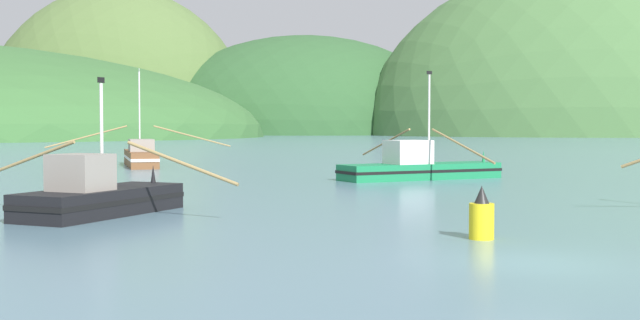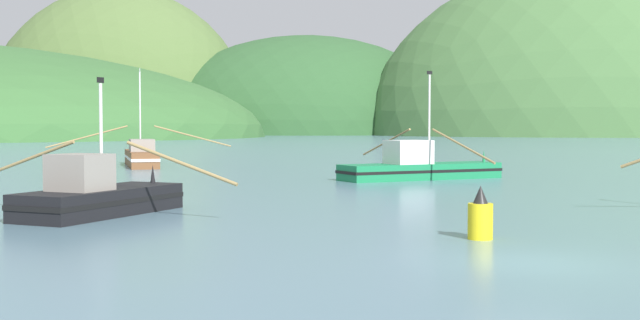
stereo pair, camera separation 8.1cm
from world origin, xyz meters
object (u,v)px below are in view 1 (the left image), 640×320
object	(u,v)px
fishing_boat_green	(418,167)
channel_buoy	(482,217)
fishing_boat_black	(98,196)
fishing_boat_brown	(141,156)

from	to	relation	value
fishing_boat_green	channel_buoy	size ratio (longest dim) A/B	8.27
fishing_boat_black	channel_buoy	bearing A→B (deg)	-91.74
fishing_boat_brown	fishing_boat_black	bearing A→B (deg)	173.81
fishing_boat_black	fishing_boat_green	size ratio (longest dim) A/B	0.80
fishing_boat_green	fishing_boat_brown	distance (m)	24.67
channel_buoy	fishing_boat_brown	bearing A→B (deg)	111.78
fishing_boat_black	channel_buoy	world-z (taller)	fishing_boat_black
fishing_boat_black	fishing_boat_green	bearing A→B (deg)	-11.92
fishing_boat_brown	channel_buoy	xyz separation A→B (m)	(16.28, -40.75, -0.14)
fishing_boat_green	fishing_boat_black	bearing A→B (deg)	-152.52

